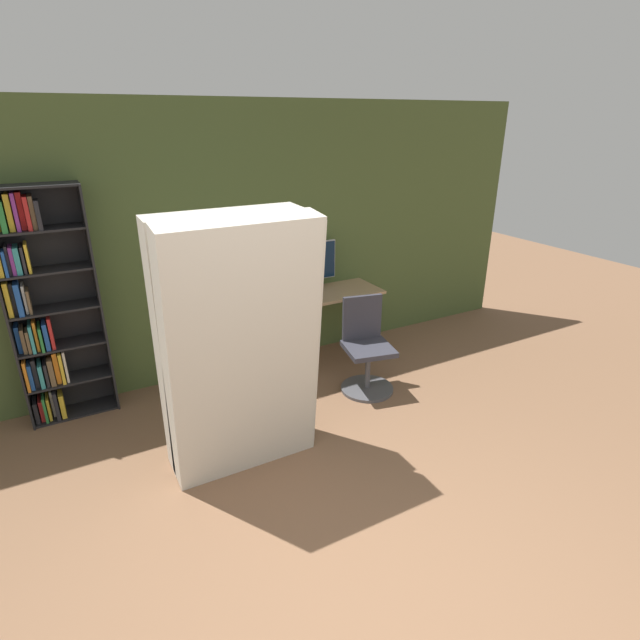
% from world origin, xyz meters
% --- Properties ---
extents(wall_back, '(8.00, 0.06, 2.70)m').
position_xyz_m(wall_back, '(0.00, 3.41, 1.35)').
color(wall_back, '#47592D').
rests_on(wall_back, ground).
extents(desk, '(1.34, 0.55, 0.77)m').
position_xyz_m(desk, '(1.22, 3.11, 0.66)').
color(desk, tan).
rests_on(desk, ground).
extents(monitor, '(0.64, 0.16, 0.52)m').
position_xyz_m(monitor, '(1.18, 3.29, 1.07)').
color(monitor, '#B7B7BC').
rests_on(monitor, desk).
extents(office_chair, '(0.52, 0.52, 0.93)m').
position_xyz_m(office_chair, '(1.30, 2.32, 0.38)').
color(office_chair, '#4C4C51').
rests_on(office_chair, ground).
extents(bookshelf, '(0.72, 0.30, 2.04)m').
position_xyz_m(bookshelf, '(-1.37, 3.26, 1.02)').
color(bookshelf, black).
rests_on(bookshelf, ground).
extents(mattress_near, '(1.09, 0.45, 1.96)m').
position_xyz_m(mattress_near, '(-0.16, 1.72, 0.98)').
color(mattress_near, beige).
rests_on(mattress_near, ground).
extents(mattress_far, '(1.09, 0.31, 1.95)m').
position_xyz_m(mattress_far, '(-0.16, 1.96, 0.98)').
color(mattress_far, beige).
rests_on(mattress_far, ground).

